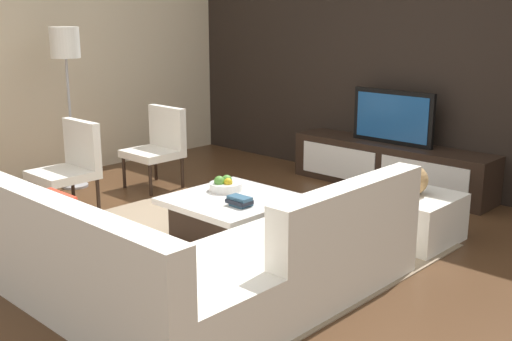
% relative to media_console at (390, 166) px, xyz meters
% --- Properties ---
extents(ground_plane, '(14.00, 14.00, 0.00)m').
position_rel_media_console_xyz_m(ground_plane, '(0.00, -2.40, -0.25)').
color(ground_plane, '#4C301C').
extents(feature_wall_back, '(6.40, 0.12, 2.80)m').
position_rel_media_console_xyz_m(feature_wall_back, '(0.00, 0.30, 1.15)').
color(feature_wall_back, black).
rests_on(feature_wall_back, ground).
extents(side_wall_left, '(0.12, 5.20, 2.80)m').
position_rel_media_console_xyz_m(side_wall_left, '(-3.20, -2.20, 1.15)').
color(side_wall_left, beige).
rests_on(side_wall_left, ground).
extents(area_rug, '(2.95, 2.63, 0.01)m').
position_rel_media_console_xyz_m(area_rug, '(-0.10, -2.40, -0.24)').
color(area_rug, gray).
rests_on(area_rug, ground).
extents(media_console, '(2.28, 0.49, 0.50)m').
position_rel_media_console_xyz_m(media_console, '(0.00, 0.00, 0.00)').
color(media_console, black).
rests_on(media_console, ground).
extents(television, '(0.95, 0.06, 0.57)m').
position_rel_media_console_xyz_m(television, '(0.00, 0.00, 0.54)').
color(television, black).
rests_on(television, media_console).
extents(sectional_couch, '(2.28, 2.31, 0.80)m').
position_rel_media_console_xyz_m(sectional_couch, '(0.50, -3.28, 0.02)').
color(sectional_couch, white).
rests_on(sectional_couch, ground).
extents(coffee_table, '(0.93, 0.95, 0.38)m').
position_rel_media_console_xyz_m(coffee_table, '(-0.10, -2.30, -0.05)').
color(coffee_table, black).
rests_on(coffee_table, ground).
extents(accent_chair_near, '(0.54, 0.53, 0.87)m').
position_rel_media_console_xyz_m(accent_chair_near, '(-1.78, -2.78, 0.24)').
color(accent_chair_near, black).
rests_on(accent_chair_near, ground).
extents(floor_lamp, '(0.31, 0.31, 1.72)m').
position_rel_media_console_xyz_m(floor_lamp, '(-2.56, -2.32, 1.20)').
color(floor_lamp, '#A5A5AA').
rests_on(floor_lamp, ground).
extents(ottoman, '(0.70, 0.70, 0.40)m').
position_rel_media_console_xyz_m(ottoman, '(0.98, -1.25, -0.05)').
color(ottoman, white).
rests_on(ottoman, ground).
extents(fruit_bowl, '(0.28, 0.28, 0.14)m').
position_rel_media_console_xyz_m(fruit_bowl, '(-0.28, -2.20, 0.18)').
color(fruit_bowl, silver).
rests_on(fruit_bowl, coffee_table).
extents(accent_chair_far, '(0.55, 0.51, 0.87)m').
position_rel_media_console_xyz_m(accent_chair_far, '(-1.90, -1.65, 0.24)').
color(accent_chair_far, black).
rests_on(accent_chair_far, ground).
extents(decorative_ball, '(0.24, 0.24, 0.24)m').
position_rel_media_console_xyz_m(decorative_ball, '(0.98, -1.25, 0.27)').
color(decorative_ball, '#AD8451').
rests_on(decorative_ball, ottoman).
extents(book_stack, '(0.19, 0.14, 0.08)m').
position_rel_media_console_xyz_m(book_stack, '(0.12, -2.42, 0.17)').
color(book_stack, '#2D516B').
rests_on(book_stack, coffee_table).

